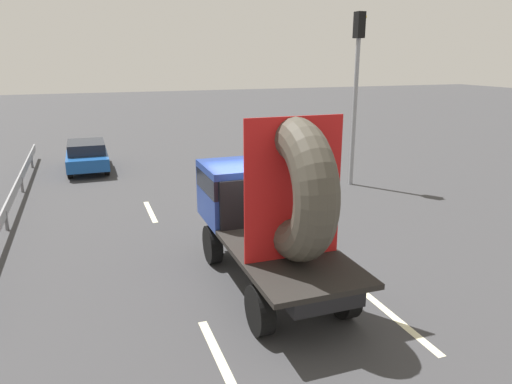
% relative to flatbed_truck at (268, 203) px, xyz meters
% --- Properties ---
extents(ground_plane, '(120.00, 120.00, 0.00)m').
position_rel_flatbed_truck_xyz_m(ground_plane, '(0.38, 0.59, -1.82)').
color(ground_plane, '#38383A').
extents(flatbed_truck, '(2.02, 5.16, 3.79)m').
position_rel_flatbed_truck_xyz_m(flatbed_truck, '(0.00, 0.00, 0.00)').
color(flatbed_truck, black).
rests_on(flatbed_truck, ground_plane).
extents(distant_sedan, '(1.66, 3.88, 1.27)m').
position_rel_flatbed_truck_xyz_m(distant_sedan, '(-3.49, 12.64, -1.14)').
color(distant_sedan, black).
rests_on(distant_sedan, ground_plane).
extents(traffic_light, '(0.42, 0.36, 6.32)m').
position_rel_flatbed_truck_xyz_m(traffic_light, '(6.08, 6.69, 2.26)').
color(traffic_light, gray).
rests_on(traffic_light, ground_plane).
extents(guardrail, '(0.10, 16.93, 0.71)m').
position_rel_flatbed_truck_xyz_m(guardrail, '(-5.83, 7.69, -1.29)').
color(guardrail, gray).
rests_on(guardrail, ground_plane).
extents(lane_dash_left_near, '(0.16, 2.55, 0.01)m').
position_rel_flatbed_truck_xyz_m(lane_dash_left_near, '(-1.74, -2.41, -1.82)').
color(lane_dash_left_near, beige).
rests_on(lane_dash_left_near, ground_plane).
extents(lane_dash_left_far, '(0.16, 2.24, 0.01)m').
position_rel_flatbed_truck_xyz_m(lane_dash_left_far, '(-1.74, 5.87, -1.82)').
color(lane_dash_left_far, beige).
rests_on(lane_dash_left_far, ground_plane).
extents(lane_dash_right_near, '(0.16, 2.91, 0.01)m').
position_rel_flatbed_truck_xyz_m(lane_dash_right_near, '(1.74, -2.09, -1.82)').
color(lane_dash_right_near, beige).
rests_on(lane_dash_right_near, ground_plane).
extents(lane_dash_right_far, '(0.16, 2.21, 0.01)m').
position_rel_flatbed_truck_xyz_m(lane_dash_right_far, '(1.74, 5.53, -1.82)').
color(lane_dash_right_far, beige).
rests_on(lane_dash_right_far, ground_plane).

